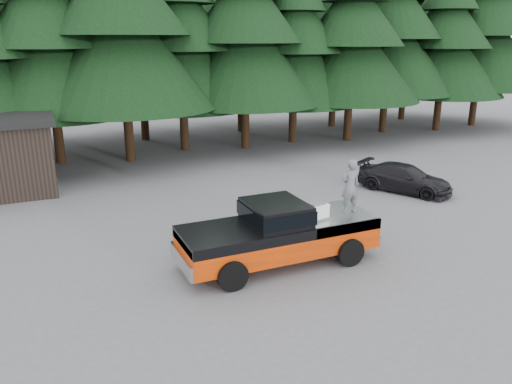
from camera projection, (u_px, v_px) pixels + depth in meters
name	position (u px, v px, depth m)	size (l,w,h in m)	color
ground	(256.00, 262.00, 14.96)	(120.00, 120.00, 0.00)	#535255
pickup_truck	(278.00, 242.00, 14.68)	(6.00, 2.04, 1.33)	#EA3300
truck_cab	(276.00, 212.00, 14.35)	(1.66, 1.90, 0.59)	black
air_compressor	(316.00, 211.00, 14.63)	(0.63, 0.53, 0.43)	white
man_on_bed	(350.00, 186.00, 14.94)	(0.61, 0.40, 1.67)	#595A60
parked_car	(404.00, 178.00, 21.63)	(1.65, 4.06, 1.18)	black
treeline	(137.00, 13.00, 27.82)	(60.15, 16.05, 17.50)	black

